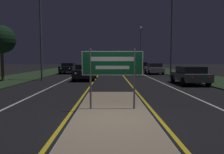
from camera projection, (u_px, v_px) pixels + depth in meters
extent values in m
plane|color=black|center=(113.00, 122.00, 6.71)|extent=(160.00, 160.00, 0.00)
cube|color=#999993|center=(112.00, 111.00, 8.06)|extent=(2.62, 8.57, 0.05)
cube|color=gray|center=(112.00, 110.00, 8.06)|extent=(2.50, 8.45, 0.10)
cube|color=#23381E|center=(32.00, 75.00, 26.53)|extent=(5.00, 100.00, 0.08)
cube|color=#23381E|center=(188.00, 75.00, 26.75)|extent=(5.00, 100.00, 0.08)
cube|color=gold|center=(100.00, 73.00, 31.61)|extent=(0.12, 70.00, 0.01)
cube|color=gold|center=(121.00, 73.00, 31.64)|extent=(0.12, 70.00, 0.01)
cube|color=silver|center=(81.00, 73.00, 31.58)|extent=(0.12, 70.00, 0.01)
cube|color=silver|center=(139.00, 73.00, 31.67)|extent=(0.12, 70.00, 0.01)
cube|color=silver|center=(61.00, 73.00, 31.54)|extent=(0.10, 70.00, 0.01)
cube|color=silver|center=(160.00, 73.00, 31.71)|extent=(0.10, 70.00, 0.01)
cylinder|color=#56565B|center=(91.00, 79.00, 7.96)|extent=(0.07, 0.07, 2.22)
cylinder|color=#56565B|center=(134.00, 79.00, 7.97)|extent=(0.07, 0.07, 2.22)
cube|color=#0F512D|center=(112.00, 63.00, 7.92)|extent=(2.22, 0.04, 0.88)
cube|color=white|center=(112.00, 63.00, 7.90)|extent=(2.22, 0.00, 0.88)
cube|color=#0F512D|center=(112.00, 63.00, 7.89)|extent=(2.16, 0.01, 0.82)
cube|color=white|center=(112.00, 59.00, 7.88)|extent=(1.56, 0.01, 0.16)
cube|color=white|center=(112.00, 67.00, 7.90)|extent=(1.22, 0.01, 0.12)
cylinder|color=#56565B|center=(41.00, 34.00, 19.38)|extent=(0.18, 0.18, 8.32)
cylinder|color=#56565B|center=(172.00, 30.00, 23.56)|extent=(0.18, 0.18, 10.27)
cylinder|color=#56565B|center=(141.00, 49.00, 45.56)|extent=(0.18, 0.18, 8.28)
sphere|color=white|center=(141.00, 28.00, 45.21)|extent=(0.54, 0.54, 0.54)
cube|color=#4C514C|center=(189.00, 76.00, 16.91)|extent=(1.89, 4.20, 0.57)
cube|color=black|center=(191.00, 70.00, 16.62)|extent=(1.66, 2.19, 0.49)
sphere|color=red|center=(192.00, 78.00, 14.82)|extent=(0.14, 0.14, 0.14)
sphere|color=red|center=(209.00, 78.00, 14.84)|extent=(0.14, 0.14, 0.14)
cylinder|color=black|center=(173.00, 79.00, 18.22)|extent=(0.22, 0.64, 0.64)
cylinder|color=black|center=(194.00, 79.00, 18.24)|extent=(0.22, 0.64, 0.64)
cylinder|color=black|center=(183.00, 82.00, 15.63)|extent=(0.22, 0.64, 0.64)
cylinder|color=black|center=(208.00, 82.00, 15.65)|extent=(0.22, 0.64, 0.64)
cube|color=#B7B7BC|center=(154.00, 69.00, 28.84)|extent=(1.82, 4.41, 0.58)
cube|color=black|center=(154.00, 65.00, 28.53)|extent=(1.60, 2.29, 0.52)
sphere|color=red|center=(153.00, 70.00, 26.65)|extent=(0.14, 0.14, 0.14)
sphere|color=red|center=(162.00, 70.00, 26.67)|extent=(0.14, 0.14, 0.14)
cylinder|color=black|center=(146.00, 71.00, 30.22)|extent=(0.22, 0.64, 0.64)
cylinder|color=black|center=(158.00, 71.00, 30.24)|extent=(0.22, 0.64, 0.64)
cylinder|color=black|center=(149.00, 72.00, 27.49)|extent=(0.22, 0.64, 0.64)
cylinder|color=black|center=(163.00, 72.00, 27.51)|extent=(0.22, 0.64, 0.64)
cube|color=black|center=(141.00, 67.00, 39.46)|extent=(1.89, 4.21, 0.62)
cube|color=black|center=(141.00, 64.00, 39.16)|extent=(1.67, 2.19, 0.49)
sphere|color=red|center=(140.00, 67.00, 37.37)|extent=(0.14, 0.14, 0.14)
sphere|color=red|center=(146.00, 67.00, 37.38)|extent=(0.14, 0.14, 0.14)
cylinder|color=black|center=(135.00, 68.00, 40.77)|extent=(0.22, 0.65, 0.65)
cylinder|color=black|center=(145.00, 68.00, 40.79)|extent=(0.22, 0.65, 0.65)
cylinder|color=black|center=(137.00, 69.00, 38.17)|extent=(0.22, 0.65, 0.65)
cylinder|color=black|center=(147.00, 69.00, 38.19)|extent=(0.22, 0.65, 0.65)
cube|color=black|center=(85.00, 73.00, 20.32)|extent=(1.80, 4.43, 0.70)
cube|color=black|center=(85.00, 67.00, 20.54)|extent=(1.58, 2.30, 0.43)
sphere|color=white|center=(76.00, 73.00, 18.12)|extent=(0.14, 0.14, 0.14)
sphere|color=white|center=(89.00, 73.00, 18.13)|extent=(0.14, 0.14, 0.14)
cylinder|color=black|center=(74.00, 78.00, 18.97)|extent=(0.22, 0.64, 0.64)
cylinder|color=black|center=(93.00, 78.00, 18.99)|extent=(0.22, 0.64, 0.64)
cylinder|color=black|center=(78.00, 76.00, 21.71)|extent=(0.22, 0.64, 0.64)
cylinder|color=black|center=(95.00, 76.00, 21.73)|extent=(0.22, 0.64, 0.64)
cube|color=black|center=(68.00, 68.00, 29.99)|extent=(1.79, 4.53, 0.67)
cube|color=black|center=(69.00, 64.00, 30.22)|extent=(1.57, 2.36, 0.41)
sphere|color=white|center=(61.00, 68.00, 27.74)|extent=(0.14, 0.14, 0.14)
sphere|color=white|center=(69.00, 68.00, 27.75)|extent=(0.14, 0.14, 0.14)
cylinder|color=black|center=(60.00, 71.00, 28.61)|extent=(0.22, 0.70, 0.70)
cylinder|color=black|center=(73.00, 71.00, 28.62)|extent=(0.22, 0.70, 0.70)
cylinder|color=black|center=(64.00, 70.00, 31.41)|extent=(0.22, 0.70, 0.70)
cylinder|color=black|center=(76.00, 70.00, 31.43)|extent=(0.22, 0.70, 0.70)
cylinder|color=#4C3823|center=(2.00, 63.00, 18.73)|extent=(0.24, 0.24, 3.02)
sphere|color=black|center=(1.00, 39.00, 18.56)|extent=(2.38, 2.38, 2.38)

